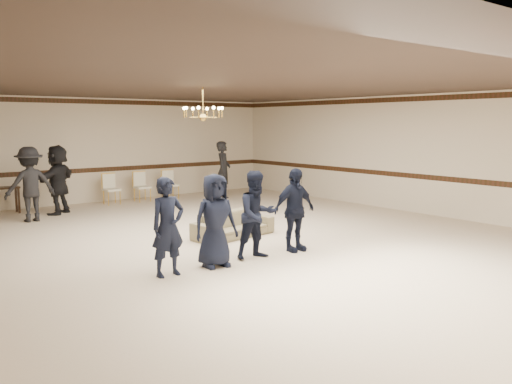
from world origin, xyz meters
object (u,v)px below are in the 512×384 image
boy_c (257,215)px  adult_mid (58,180)px  adult_left (30,184)px  console_table (2,201)px  adult_right (223,170)px  banquet_chair_mid (142,187)px  boy_d (294,210)px  settee (233,224)px  boy_a (168,227)px  banquet_chair_left (112,189)px  banquet_chair_right (171,185)px  boy_b (215,220)px  chandelier (203,102)px

boy_c → adult_mid: 7.13m
adult_left → console_table: adult_left is taller
adult_right → banquet_chair_mid: size_ratio=2.03×
boy_d → adult_right: (2.91, 6.61, 0.13)m
settee → adult_mid: size_ratio=1.00×
boy_a → adult_right: bearing=47.7°
settee → banquet_chair_left: size_ratio=2.03×
adult_left → banquet_chair_right: 4.92m
adult_left → console_table: bearing=-81.3°
adult_right → banquet_chair_right: adult_right is taller
banquet_chair_mid → banquet_chair_right: same height
boy_c → banquet_chair_mid: boy_c is taller
boy_b → adult_right: 8.12m
settee → boy_d: bearing=-92.4°
banquet_chair_mid → banquet_chair_right: (1.00, 0.00, 0.00)m
adult_mid → banquet_chair_left: 1.99m
console_table → banquet_chair_mid: bearing=-4.7°
adult_left → boy_a: bearing=91.4°
boy_d → adult_right: 7.22m
chandelier → adult_right: size_ratio=0.51×
adult_mid → boy_b: bearing=52.4°
adult_mid → console_table: adult_mid is taller
chandelier → banquet_chair_left: chandelier is taller
boy_b → adult_mid: (-0.39, 7.01, 0.13)m
settee → banquet_chair_left: 6.00m
chandelier → adult_left: size_ratio=0.51×
chandelier → boy_b: (-1.37, -2.51, -2.08)m
adult_mid → banquet_chair_mid: bearing=153.6°
boy_d → console_table: (-3.40, 7.92, -0.43)m
console_table → boy_a: bearing=-86.8°
boy_c → settee: (0.71, 1.74, -0.52)m
adult_right → banquet_chair_left: adult_right is taller
boy_a → boy_b: 0.90m
chandelier → boy_d: (0.43, -2.51, -2.08)m
banquet_chair_left → adult_mid: bearing=-160.6°
adult_mid → boy_c: bearing=59.7°
boy_c → console_table: (-2.50, 7.92, -0.43)m
boy_c → adult_right: (3.81, 6.61, 0.13)m
boy_c → banquet_chair_right: (2.50, 7.72, -0.34)m
boy_d → banquet_chair_right: 7.90m
settee → adult_mid: 5.68m
chandelier → boy_a: size_ratio=0.59×
chandelier → banquet_chair_right: 6.10m
chandelier → adult_mid: 5.21m
boy_b → banquet_chair_right: size_ratio=1.74×
boy_d → adult_right: bearing=68.5°
boy_b → settee: boy_b is taller
chandelier → settee: bearing=-72.4°
boy_a → boy_c: bearing=-2.0°
boy_b → console_table: size_ratio=1.83×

